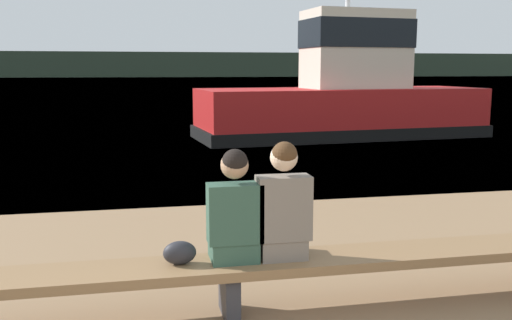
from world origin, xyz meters
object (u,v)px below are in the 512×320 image
object	(u,v)px
person_right	(283,207)
tugboat_red	(345,98)
person_left	(234,212)
shopping_bag	(180,253)
bench_main	(229,270)

from	to	relation	value
person_right	tugboat_red	xyz separation A→B (m)	(4.95, 11.85, 0.26)
person_left	tugboat_red	distance (m)	13.01
shopping_bag	bench_main	bearing A→B (deg)	-3.21
person_right	shopping_bag	bearing A→B (deg)	178.40
bench_main	tugboat_red	xyz separation A→B (m)	(5.40, 11.85, 0.78)
shopping_bag	tugboat_red	bearing A→B (deg)	63.87
person_left	person_right	distance (m)	0.41
bench_main	person_left	distance (m)	0.50
person_left	person_right	world-z (taller)	person_right
person_right	person_left	bearing A→B (deg)	179.86
person_left	person_right	xyz separation A→B (m)	(0.41, -0.00, 0.02)
tugboat_red	bench_main	bearing A→B (deg)	149.96
person_right	shopping_bag	xyz separation A→B (m)	(-0.86, 0.02, -0.35)
bench_main	person_left	size ratio (longest dim) A/B	9.21
person_right	tugboat_red	world-z (taller)	tugboat_red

